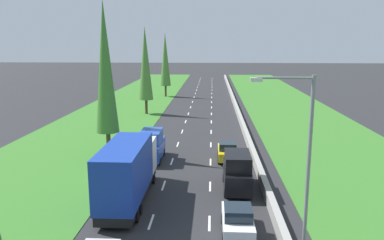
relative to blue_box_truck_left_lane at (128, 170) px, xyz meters
The scene contains 14 objects.
ground_plane 36.28m from the blue_box_truck_left_lane, 84.12° to the left, with size 300.00×300.00×0.00m, color #28282B.
grass_verge_left 37.18m from the blue_box_truck_left_lane, 103.94° to the left, with size 14.00×140.00×0.04m, color #387528.
grass_verge_right 40.36m from the blue_box_truck_left_lane, 63.38° to the left, with size 14.00×140.00×0.04m, color #387528.
median_barrier 37.28m from the blue_box_truck_left_lane, 75.36° to the left, with size 0.44×120.00×0.85m, color #9E9B93.
lane_markings 36.28m from the blue_box_truck_left_lane, 84.12° to the left, with size 3.64×116.00×0.01m.
blue_box_truck_left_lane is the anchor object (origin of this frame).
blue_van_left_lane 9.43m from the blue_box_truck_left_lane, 89.49° to the left, with size 1.96×4.90×2.82m.
white_hatchback_right_lane 8.30m from the blue_box_truck_left_lane, 30.82° to the right, with size 1.74×3.90×1.72m.
black_van_right_lane 7.84m from the blue_box_truck_left_lane, 18.38° to the left, with size 1.96×4.90×2.82m.
yellow_hatchback_right_lane 12.01m from the blue_box_truck_left_lane, 54.22° to the left, with size 1.74×3.90×1.72m.
poplar_tree_second 13.43m from the blue_box_truck_left_lane, 111.45° to the left, with size 2.16×2.16×14.47m.
poplar_tree_third 33.33m from the blue_box_truck_left_lane, 97.63° to the left, with size 2.13×2.13×13.01m.
poplar_tree_fourth 52.30m from the blue_box_truck_left_lane, 94.15° to the left, with size 2.11×2.11×12.51m.
street_light_mast 11.77m from the blue_box_truck_left_lane, 26.63° to the right, with size 3.20×0.28×9.00m.
Camera 1 is at (1.84, -0.25, 10.53)m, focal length 36.00 mm.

